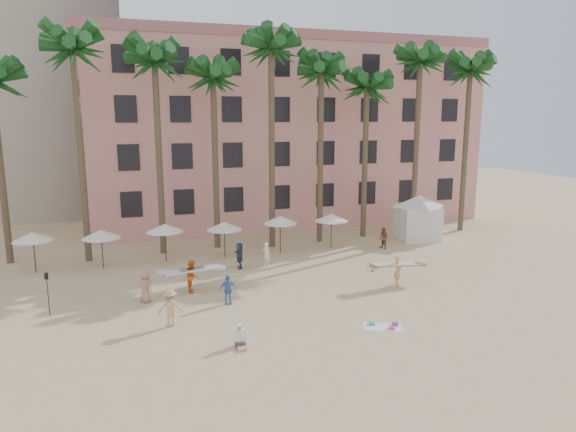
# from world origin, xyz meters

# --- Properties ---
(ground) EXTENTS (120.00, 120.00, 0.00)m
(ground) POSITION_xyz_m (0.00, 0.00, 0.00)
(ground) COLOR #D1B789
(ground) RESTS_ON ground
(pink_hotel) EXTENTS (35.00, 14.00, 16.00)m
(pink_hotel) POSITION_xyz_m (7.00, 26.00, 8.00)
(pink_hotel) COLOR #D88883
(pink_hotel) RESTS_ON ground
(palm_row) EXTENTS (44.40, 5.40, 16.30)m
(palm_row) POSITION_xyz_m (0.51, 15.00, 12.97)
(palm_row) COLOR brown
(palm_row) RESTS_ON ground
(umbrella_row) EXTENTS (22.50, 2.70, 2.73)m
(umbrella_row) POSITION_xyz_m (-3.00, 12.50, 2.33)
(umbrella_row) COLOR #332B23
(umbrella_row) RESTS_ON ground
(cabana) EXTENTS (5.09, 5.09, 3.50)m
(cabana) POSITION_xyz_m (14.78, 13.44, 2.07)
(cabana) COLOR silver
(cabana) RESTS_ON ground
(beach_towel) EXTENTS (2.05, 1.66, 0.14)m
(beach_towel) POSITION_xyz_m (3.84, -1.64, 0.03)
(beach_towel) COLOR white
(beach_towel) RESTS_ON ground
(carrier_yellow) EXTENTS (3.51, 1.03, 1.75)m
(carrier_yellow) POSITION_xyz_m (7.51, 3.63, 1.00)
(carrier_yellow) COLOR tan
(carrier_yellow) RESTS_ON ground
(carrier_white) EXTENTS (3.07, 0.92, 1.79)m
(carrier_white) POSITION_xyz_m (-4.04, 6.09, 0.96)
(carrier_white) COLOR orange
(carrier_white) RESTS_ON ground
(beachgoers) EXTENTS (18.12, 10.61, 1.80)m
(beachgoers) POSITION_xyz_m (-1.30, 6.36, 0.85)
(beachgoers) COLOR #374261
(beachgoers) RESTS_ON ground
(paddle) EXTENTS (0.18, 0.04, 2.23)m
(paddle) POSITION_xyz_m (-11.22, 4.53, 1.41)
(paddle) COLOR black
(paddle) RESTS_ON ground
(seated_man) EXTENTS (0.43, 0.74, 0.96)m
(seated_man) POSITION_xyz_m (-2.99, -1.65, 0.33)
(seated_man) COLOR #3F3F4C
(seated_man) RESTS_ON ground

